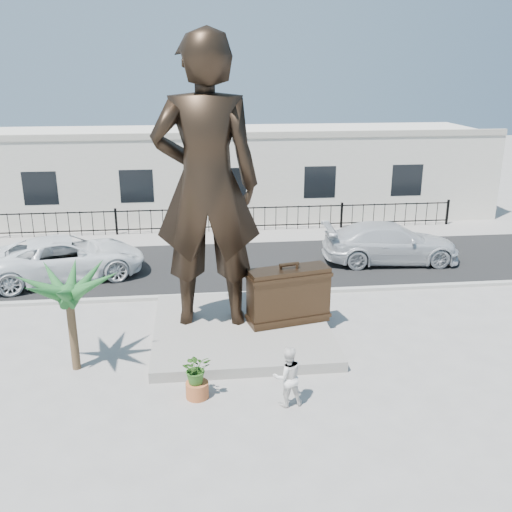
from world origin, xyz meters
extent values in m
plane|color=#9E9991|center=(0.00, 0.00, 0.00)|extent=(100.00, 100.00, 0.00)
cube|color=black|center=(0.00, 8.00, 0.01)|extent=(40.00, 7.00, 0.01)
cube|color=#A5A399|center=(0.00, 4.50, 0.06)|extent=(40.00, 0.25, 0.12)
cube|color=#9E9991|center=(0.00, 12.00, 0.01)|extent=(40.00, 2.50, 0.02)
cube|color=gray|center=(-0.50, 1.50, 0.15)|extent=(5.20, 5.20, 0.30)
cube|color=black|center=(0.00, 12.80, 0.60)|extent=(22.00, 0.10, 1.20)
cube|color=silver|center=(0.00, 17.00, 2.20)|extent=(28.00, 7.00, 4.40)
imported|color=black|center=(-1.42, 1.98, 4.49)|extent=(3.18, 2.20, 8.38)
cube|color=#342315|center=(0.94, 1.58, 1.16)|extent=(2.54, 1.29, 1.71)
imported|color=white|center=(0.26, -2.39, 0.75)|extent=(0.79, 0.65, 1.50)
imported|color=white|center=(-6.66, 7.03, 0.81)|extent=(6.28, 4.14, 1.60)
imported|color=silver|center=(6.18, 7.50, 0.81)|extent=(5.66, 2.59, 1.61)
imported|color=orange|center=(-0.12, 11.67, 1.00)|extent=(1.36, 0.92, 1.96)
cylinder|color=#AC582D|center=(-1.88, -1.84, 0.20)|extent=(0.56, 0.56, 0.40)
imported|color=#305E1E|center=(-1.88, -1.84, 0.79)|extent=(0.76, 0.68, 0.77)
camera|label=1|loc=(-1.81, -14.06, 7.69)|focal=40.00mm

